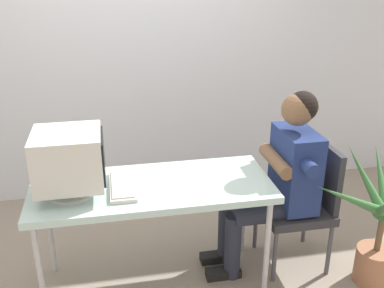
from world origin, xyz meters
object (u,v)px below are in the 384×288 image
Objects in this scene: desk at (152,192)px; crt_monitor at (69,160)px; keyboard at (123,185)px; potted_plant at (380,226)px; office_chair at (304,200)px; person_seated at (279,176)px.

crt_monitor is (-0.47, -0.03, 0.27)m from desk.
keyboard is at bearing 4.05° from crt_monitor.
desk is at bearing 169.39° from potted_plant.
person_seated is at bearing -180.00° from office_chair.
office_chair is at bearing 140.80° from potted_plant.
keyboard is (-0.18, -0.01, 0.07)m from desk.
person_seated is (1.32, 0.08, -0.27)m from crt_monitor.
person_seated is 0.71m from potted_plant.
person_seated reaches higher than desk.
potted_plant reaches higher than office_chair.
desk is at bearing 3.33° from crt_monitor.
crt_monitor is 0.31× the size of person_seated.
keyboard is 1.25m from office_chair.
keyboard is 0.46× the size of office_chair.
person_seated reaches higher than crt_monitor.
office_chair is (1.22, 0.06, -0.26)m from keyboard.
crt_monitor reaches higher than desk.
desk is 1.17× the size of person_seated.
person_seated is at bearing 151.52° from potted_plant.
crt_monitor is 1.99m from potted_plant.
desk is at bearing -177.33° from office_chair.
crt_monitor is 1.35m from person_seated.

